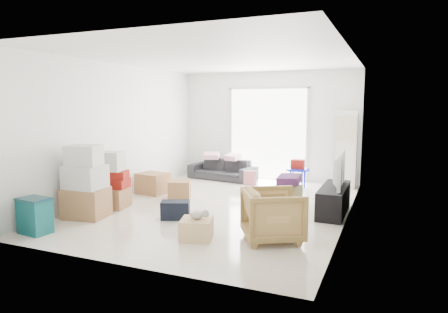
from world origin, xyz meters
The scene contains 21 objects.
room_shell centered at (0.00, 0.00, 1.35)m, with size 4.98×6.48×3.18m.
sliding_door centered at (0.00, 2.98, 1.24)m, with size 2.10×0.04×2.33m.
ac_tower centered at (1.95, 2.65, 0.88)m, with size 0.45×0.30×1.75m, color silver.
tv_console centered at (2.00, 0.32, 0.24)m, with size 0.42×1.41×0.47m, color black.
television centered at (2.00, 0.32, 0.54)m, with size 1.04×0.60×0.14m, color black.
sofa centered at (-1.04, 2.50, 0.34)m, with size 1.72×0.50×0.67m, color #2A2A2F.
pillow_left centered at (-1.34, 2.50, 0.73)m, with size 0.35×0.28×0.11m, color #F6B3BF.
pillow_right centered at (-0.75, 2.48, 0.73)m, with size 0.36×0.28×0.12m, color #F6B3BF.
armchair centered at (1.41, -1.47, 0.40)m, with size 0.77×0.73×0.80m, color tan.
storage_bins centered at (-1.90, -2.52, 0.27)m, with size 0.49×0.37×0.53m.
box_stack_a centered at (-1.80, -1.56, 0.55)m, with size 0.74×0.65×1.22m.
box_stack_b centered at (-1.80, -0.86, 0.45)m, with size 0.62×0.59×1.04m.
box_stack_c centered at (-1.77, 0.43, 0.22)m, with size 0.66×0.57×0.44m.
loose_box centered at (-1.03, 0.27, 0.18)m, with size 0.43×0.43×0.36m, color #A27849.
duffel_bag centered at (-0.37, -1.06, 0.15)m, with size 0.46×0.28×0.30m, color black.
ottoman centered at (1.13, 0.65, 0.19)m, with size 0.37×0.37×0.37m, color #8C8751.
blanket centered at (1.13, 0.65, 0.44)m, with size 0.41×0.41×0.14m, color #461E4C.
kids_table centered at (0.97, 2.12, 0.47)m, with size 0.53×0.53×0.66m.
toy_walker centered at (-0.02, 1.62, 0.11)m, with size 0.36×0.34×0.41m.
wood_crate centered at (0.40, -1.82, 0.14)m, with size 0.43×0.43×0.29m, color #D6BC7B.
plush_bunny centered at (0.43, -1.82, 0.35)m, with size 0.28×0.16×0.14m.
Camera 1 is at (2.86, -6.69, 1.88)m, focal length 32.00 mm.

